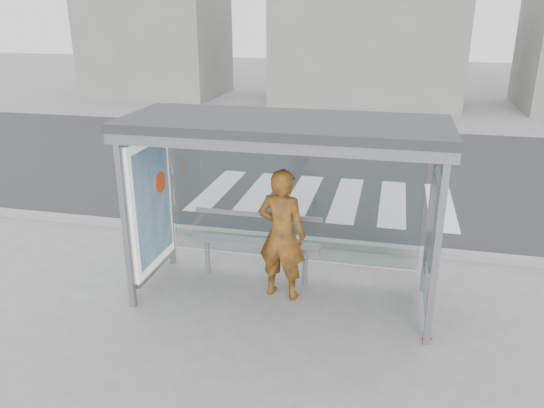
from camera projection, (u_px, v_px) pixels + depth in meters
The scene contains 10 objects.
ground at pixel (282, 298), 7.72m from camera, with size 80.00×80.00×0.00m, color slate.
road at pixel (337, 167), 14.12m from camera, with size 30.00×10.00×0.01m, color #2B2B2E.
curb at pixel (305, 241), 9.48m from camera, with size 30.00×0.18×0.12m, color gray.
crosswalk at pixel (324, 198), 11.83m from camera, with size 5.55×3.00×0.00m.
bus_shelter at pixel (257, 164), 7.17m from camera, with size 4.25×1.65×2.62m.
building_left at pixel (157, 31), 25.28m from camera, with size 6.00×5.00×6.00m, color slate.
building_center at pixel (368, 45), 23.32m from camera, with size 8.00×5.00×5.00m, color slate.
person at pixel (282, 234), 7.47m from camera, with size 0.70×0.46×1.93m, color #C66812.
bench at pixel (255, 242), 8.08m from camera, with size 2.00×0.32×1.03m.
soda_can at pixel (427, 338), 6.70m from camera, with size 0.06×0.06×0.12m, color #BE3859.
Camera 1 is at (1.39, -6.63, 3.94)m, focal length 35.00 mm.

